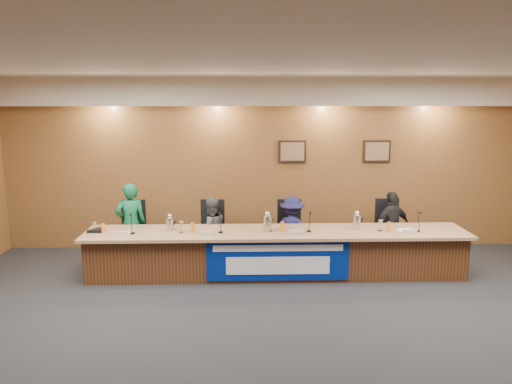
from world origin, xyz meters
TOP-DOWN VIEW (x-y plane):
  - floor at (0.00, 0.00)m, footprint 10.00×10.00m
  - ceiling at (0.00, 0.00)m, footprint 10.00×8.00m
  - wall_back at (0.00, 4.00)m, footprint 10.00×0.04m
  - soffit at (0.00, 3.75)m, footprint 10.00×0.50m
  - dais_body at (0.00, 2.40)m, footprint 6.00×0.80m
  - dais_top at (0.00, 2.35)m, footprint 6.10×0.95m
  - banner at (0.00, 1.99)m, footprint 2.20×0.02m
  - banner_text_upper at (0.00, 1.97)m, footprint 2.00×0.01m
  - banner_text_lower at (0.00, 1.97)m, footprint 1.60×0.01m
  - wall_photo_left at (0.40, 3.97)m, footprint 0.52×0.04m
  - wall_photo_right at (2.00, 3.97)m, footprint 0.52×0.04m
  - panelist_a at (-2.46, 2.98)m, footprint 0.59×0.47m
  - panelist_b at (-1.09, 2.98)m, footprint 0.70×0.63m
  - panelist_c at (0.31, 2.98)m, footprint 0.86×0.66m
  - panelist_d at (2.05, 2.98)m, footprint 0.80×0.56m
  - office_chair_a at (-2.46, 3.08)m, footprint 0.51×0.51m
  - office_chair_b at (-1.09, 3.08)m, footprint 0.51×0.51m
  - office_chair_c at (0.31, 3.08)m, footprint 0.53×0.53m
  - office_chair_d at (2.05, 3.08)m, footprint 0.49×0.49m
  - nameplate_a at (-2.42, 2.12)m, footprint 0.24×0.08m
  - microphone_a at (-2.26, 2.24)m, footprint 0.07×0.07m
  - juice_glass_a at (-2.73, 2.30)m, footprint 0.06×0.06m
  - water_glass_a at (-2.87, 2.31)m, footprint 0.08×0.08m
  - nameplate_b at (-1.10, 2.12)m, footprint 0.24×0.08m
  - microphone_b at (-0.89, 2.26)m, footprint 0.07×0.07m
  - juice_glass_b at (-1.34, 2.32)m, footprint 0.06×0.06m
  - water_glass_b at (-1.51, 2.30)m, footprint 0.08×0.08m
  - nameplate_c at (0.31, 2.11)m, footprint 0.24×0.08m
  - microphone_c at (0.51, 2.29)m, footprint 0.07×0.07m
  - juice_glass_c at (0.09, 2.33)m, footprint 0.06×0.06m
  - water_glass_c at (-0.10, 2.32)m, footprint 0.08×0.08m
  - nameplate_d at (2.06, 2.10)m, footprint 0.24×0.08m
  - microphone_d at (2.24, 2.25)m, footprint 0.07×0.07m
  - juice_glass_d at (1.79, 2.27)m, footprint 0.06×0.06m
  - water_glass_d at (1.66, 2.30)m, footprint 0.08×0.08m
  - carafe_left at (-1.70, 2.41)m, footprint 0.12×0.12m
  - carafe_mid at (-0.15, 2.35)m, footprint 0.13×0.13m
  - carafe_right at (1.30, 2.43)m, footprint 0.13×0.13m
  - speakerphone at (-2.85, 2.36)m, footprint 0.32×0.32m
  - paper_stack at (2.08, 2.27)m, footprint 0.26×0.33m

SIDE VIEW (x-z plane):
  - floor at x=0.00m, z-range 0.00..0.00m
  - banner_text_lower at x=0.00m, z-range 0.16..0.44m
  - dais_body at x=0.00m, z-range 0.00..0.70m
  - banner at x=0.00m, z-range 0.05..0.71m
  - office_chair_a at x=-2.46m, z-range 0.44..0.52m
  - office_chair_b at x=-1.09m, z-range 0.44..0.52m
  - office_chair_c at x=0.31m, z-range 0.44..0.52m
  - office_chair_d at x=2.05m, z-range 0.44..0.52m
  - banner_text_upper at x=0.00m, z-range 0.53..0.63m
  - panelist_b at x=-1.09m, z-range 0.00..1.17m
  - panelist_c at x=0.31m, z-range 0.00..1.18m
  - panelist_d at x=2.05m, z-range 0.00..1.26m
  - panelist_a at x=-2.46m, z-range 0.00..1.43m
  - dais_top at x=0.00m, z-range 0.70..0.75m
  - paper_stack at x=2.08m, z-range 0.75..0.76m
  - microphone_a at x=-2.26m, z-range 0.75..0.77m
  - microphone_b at x=-0.89m, z-range 0.75..0.77m
  - microphone_c at x=0.51m, z-range 0.75..0.77m
  - microphone_d at x=2.24m, z-range 0.75..0.77m
  - speakerphone at x=-2.85m, z-range 0.75..0.80m
  - nameplate_a at x=-2.42m, z-range 0.74..0.85m
  - nameplate_b at x=-1.10m, z-range 0.74..0.85m
  - nameplate_c at x=0.31m, z-range 0.74..0.85m
  - nameplate_d at x=2.06m, z-range 0.74..0.85m
  - juice_glass_a at x=-2.73m, z-range 0.75..0.90m
  - juice_glass_b at x=-1.34m, z-range 0.75..0.90m
  - juice_glass_c at x=0.09m, z-range 0.75..0.90m
  - juice_glass_d at x=1.79m, z-range 0.75..0.90m
  - water_glass_a at x=-2.87m, z-range 0.75..0.93m
  - water_glass_b at x=-1.51m, z-range 0.75..0.93m
  - water_glass_c at x=-0.10m, z-range 0.75..0.93m
  - water_glass_d at x=1.66m, z-range 0.75..0.93m
  - carafe_left at x=-1.70m, z-range 0.75..0.97m
  - carafe_right at x=1.30m, z-range 0.75..0.99m
  - carafe_mid at x=-0.15m, z-range 0.75..1.00m
  - wall_back at x=0.00m, z-range 0.00..3.20m
  - wall_photo_left at x=0.40m, z-range 1.64..2.06m
  - wall_photo_right at x=2.00m, z-range 1.64..2.06m
  - soffit at x=0.00m, z-range 2.70..3.20m
  - ceiling at x=0.00m, z-range 3.18..3.22m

